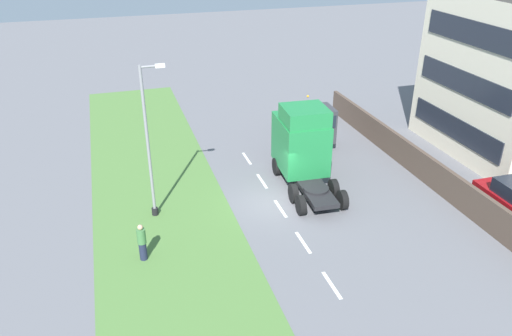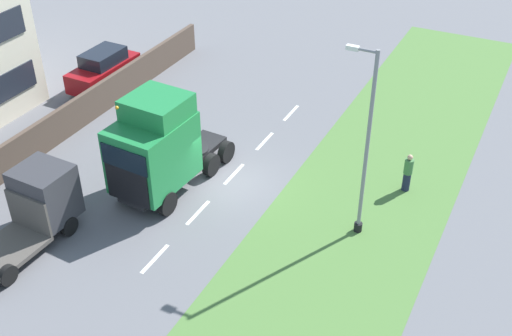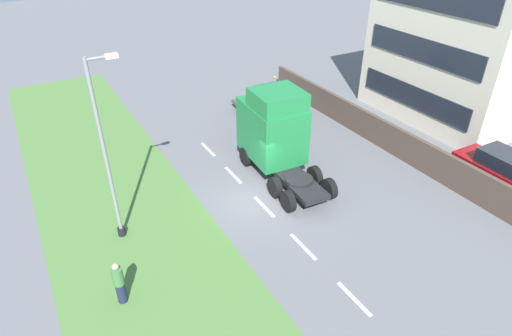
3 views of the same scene
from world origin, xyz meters
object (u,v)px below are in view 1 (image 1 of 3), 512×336
Objects in this scene: lorry_cab at (302,144)px; flatbed_truck at (314,125)px; pedestrian at (142,243)px; lamp_post at (150,151)px.

flatbed_truck is (2.66, 4.40, -0.81)m from lorry_cab.
lorry_cab is 10.81m from pedestrian.
lorry_cab is 1.19× the size of flatbed_truck.
flatbed_truck is 12.72m from lamp_post.
lamp_post reaches higher than flatbed_truck.
pedestrian is at bearing -105.55° from lamp_post.
lamp_post is at bearing 29.36° from flatbed_truck.
lorry_cab is at bearing 8.89° from lamp_post.
lorry_cab is at bearing 61.03° from flatbed_truck.
lorry_cab reaches higher than pedestrian.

